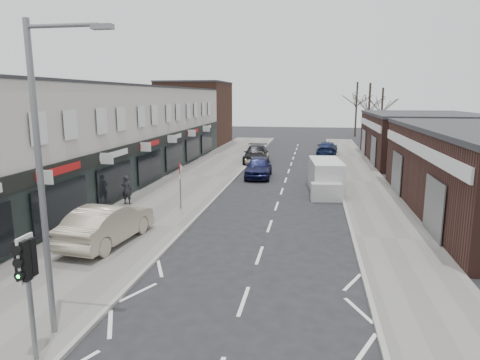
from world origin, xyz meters
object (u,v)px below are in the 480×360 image
at_px(warning_sign, 181,172).
at_px(parked_car_right_c, 327,148).
at_px(sedan_on_pavement, 108,224).
at_px(street_lamp, 46,166).
at_px(parked_car_left_c, 257,158).
at_px(traffic_light, 27,269).
at_px(white_van, 326,177).
at_px(parked_car_left_a, 259,167).
at_px(parked_car_right_a, 324,170).
at_px(pedestrian, 127,190).
at_px(parked_car_left_b, 256,154).
at_px(parked_car_right_b, 330,162).

height_order(warning_sign, parked_car_right_c, warning_sign).
bearing_deg(sedan_on_pavement, street_lamp, 112.38).
distance_m(street_lamp, parked_car_left_c, 30.51).
xyz_separation_m(traffic_light, white_van, (7.29, 20.28, -1.41)).
distance_m(parked_car_left_a, parked_car_left_c, 6.68).
distance_m(traffic_light, warning_sign, 14.04).
bearing_deg(parked_car_right_a, white_van, 85.93).
xyz_separation_m(sedan_on_pavement, parked_car_left_c, (3.38, 23.33, -0.35)).
relative_size(sedan_on_pavement, pedestrian, 3.03).
bearing_deg(pedestrian, parked_car_left_b, -102.10).
xyz_separation_m(white_van, parked_car_right_b, (0.61, 8.96, -0.33)).
bearing_deg(parked_car_right_a, parked_car_left_b, -54.50).
distance_m(parked_car_right_a, parked_car_right_c, 14.37).
distance_m(traffic_light, parked_car_left_a, 24.97).
height_order(street_lamp, parked_car_right_a, street_lamp).
distance_m(sedan_on_pavement, pedestrian, 6.78).
xyz_separation_m(white_van, parked_car_right_c, (0.61, 18.66, -0.27)).
bearing_deg(white_van, traffic_light, -115.38).
xyz_separation_m(parked_car_right_a, parked_car_right_b, (0.59, 4.65, -0.10)).
bearing_deg(street_lamp, parked_car_left_c, 87.44).
bearing_deg(parked_car_left_a, white_van, -43.94).
bearing_deg(street_lamp, parked_car_left_b, 87.93).
xyz_separation_m(sedan_on_pavement, parked_car_right_b, (10.06, 21.14, -0.29)).
xyz_separation_m(street_lamp, white_van, (7.41, 19.07, -3.62)).
relative_size(warning_sign, pedestrian, 1.59).
height_order(warning_sign, pedestrian, warning_sign).
bearing_deg(parked_car_left_b, parked_car_left_a, -84.80).
height_order(parked_car_right_b, parked_car_right_c, parked_car_right_c).
relative_size(sedan_on_pavement, parked_car_left_c, 1.16).
bearing_deg(parked_car_right_c, sedan_on_pavement, 76.79).
relative_size(white_van, parked_car_left_a, 1.16).
relative_size(street_lamp, warning_sign, 2.96).
distance_m(street_lamp, parked_car_left_a, 24.03).
distance_m(warning_sign, sedan_on_pavement, 6.21).
height_order(pedestrian, parked_car_left_c, pedestrian).
bearing_deg(traffic_light, parked_car_left_c, 87.77).
relative_size(street_lamp, parked_car_left_b, 1.42).
bearing_deg(pedestrian, sedan_on_pavement, 112.00).
bearing_deg(parked_car_left_b, sedan_on_pavement, -101.34).
bearing_deg(pedestrian, street_lamp, 111.37).
xyz_separation_m(parked_car_left_a, parked_car_left_c, (-0.98, 6.60, -0.21)).
distance_m(sedan_on_pavement, parked_car_right_c, 32.45).
bearing_deg(warning_sign, parked_car_right_c, 70.85).
distance_m(traffic_light, sedan_on_pavement, 8.50).
bearing_deg(white_van, sedan_on_pavement, -133.40).
height_order(white_van, parked_car_left_a, white_van).
relative_size(warning_sign, parked_car_right_a, 0.57).
relative_size(street_lamp, parked_car_left_c, 1.80).
height_order(parked_car_left_b, parked_car_right_b, parked_car_left_b).
distance_m(traffic_light, parked_car_left_b, 32.37).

